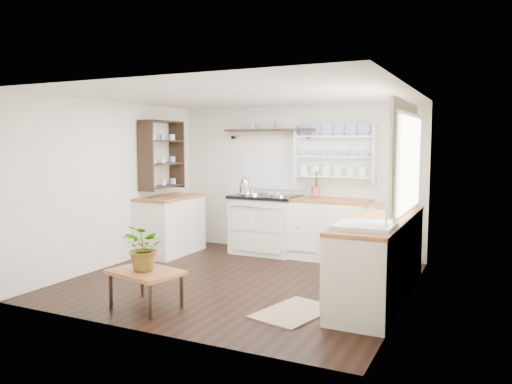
% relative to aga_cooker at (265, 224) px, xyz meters
% --- Properties ---
extents(floor, '(4.00, 3.80, 0.01)m').
position_rel_aga_cooker_xyz_m(floor, '(0.39, -1.57, -0.47)').
color(floor, black).
rests_on(floor, ground).
extents(wall_back, '(4.00, 0.02, 2.30)m').
position_rel_aga_cooker_xyz_m(wall_back, '(0.39, 0.33, 0.68)').
color(wall_back, beige).
rests_on(wall_back, ground).
extents(wall_right, '(0.02, 3.80, 2.30)m').
position_rel_aga_cooker_xyz_m(wall_right, '(2.39, -1.57, 0.68)').
color(wall_right, beige).
rests_on(wall_right, ground).
extents(wall_left, '(0.02, 3.80, 2.30)m').
position_rel_aga_cooker_xyz_m(wall_left, '(-1.61, -1.57, 0.68)').
color(wall_left, beige).
rests_on(wall_left, ground).
extents(ceiling, '(4.00, 3.80, 0.01)m').
position_rel_aga_cooker_xyz_m(ceiling, '(0.39, -1.57, 1.83)').
color(ceiling, white).
rests_on(ceiling, wall_back).
extents(window, '(0.08, 1.55, 1.22)m').
position_rel_aga_cooker_xyz_m(window, '(2.34, -1.42, 1.10)').
color(window, white).
rests_on(window, wall_right).
extents(aga_cooker, '(1.02, 0.71, 0.94)m').
position_rel_aga_cooker_xyz_m(aga_cooker, '(0.00, 0.00, 0.00)').
color(aga_cooker, beige).
rests_on(aga_cooker, floor).
extents(back_cabinets, '(1.27, 0.63, 0.90)m').
position_rel_aga_cooker_xyz_m(back_cabinets, '(0.99, 0.03, -0.01)').
color(back_cabinets, '#EEE6CD').
rests_on(back_cabinets, floor).
extents(right_cabinets, '(0.62, 2.43, 0.90)m').
position_rel_aga_cooker_xyz_m(right_cabinets, '(2.09, -1.47, -0.01)').
color(right_cabinets, '#EEE6CD').
rests_on(right_cabinets, floor).
extents(belfast_sink, '(0.55, 0.60, 0.45)m').
position_rel_aga_cooker_xyz_m(belfast_sink, '(2.09, -2.22, 0.33)').
color(belfast_sink, white).
rests_on(belfast_sink, right_cabinets).
extents(left_cabinets, '(0.62, 1.13, 0.90)m').
position_rel_aga_cooker_xyz_m(left_cabinets, '(-1.31, -0.67, -0.01)').
color(left_cabinets, '#EEE6CD').
rests_on(left_cabinets, floor).
extents(plate_rack, '(1.20, 0.22, 0.90)m').
position_rel_aga_cooker_xyz_m(plate_rack, '(1.04, 0.29, 1.09)').
color(plate_rack, white).
rests_on(plate_rack, wall_back).
extents(high_shelf, '(1.50, 0.29, 0.16)m').
position_rel_aga_cooker_xyz_m(high_shelf, '(-0.01, 0.21, 1.44)').
color(high_shelf, black).
rests_on(high_shelf, wall_back).
extents(left_shelving, '(0.28, 0.80, 1.05)m').
position_rel_aga_cooker_xyz_m(left_shelving, '(-1.45, -0.67, 1.08)').
color(left_shelving, black).
rests_on(left_shelving, wall_left).
extents(kettle, '(0.20, 0.20, 0.24)m').
position_rel_aga_cooker_xyz_m(kettle, '(-0.28, -0.12, 0.59)').
color(kettle, silver).
rests_on(kettle, aga_cooker).
extents(utensil_crock, '(0.14, 0.14, 0.16)m').
position_rel_aga_cooker_xyz_m(utensil_crock, '(0.79, 0.11, 0.53)').
color(utensil_crock, brown).
rests_on(utensil_crock, back_cabinets).
extents(center_table, '(0.82, 0.66, 0.40)m').
position_rel_aga_cooker_xyz_m(center_table, '(-0.04, -2.91, -0.11)').
color(center_table, brown).
rests_on(center_table, floor).
extents(potted_plant, '(0.53, 0.49, 0.49)m').
position_rel_aga_cooker_xyz_m(potted_plant, '(-0.04, -2.91, 0.17)').
color(potted_plant, '#3F7233').
rests_on(potted_plant, center_table).
extents(floor_rug, '(0.74, 0.96, 0.02)m').
position_rel_aga_cooker_xyz_m(floor_rug, '(1.42, -2.40, -0.46)').
color(floor_rug, '#7E5C49').
rests_on(floor_rug, floor).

